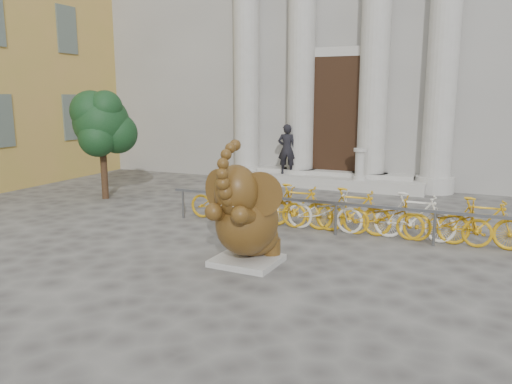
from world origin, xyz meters
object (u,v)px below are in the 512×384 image
at_px(elephant_statue, 246,220).
at_px(pedestrian, 287,149).
at_px(bike_rack, 338,210).
at_px(tree, 102,124).

xyz_separation_m(elephant_statue, pedestrian, (-2.16, 8.00, 0.38)).
distance_m(elephant_statue, pedestrian, 8.29).
height_order(bike_rack, tree, tree).
xyz_separation_m(bike_rack, pedestrian, (-3.12, 5.26, 0.70)).
xyz_separation_m(tree, pedestrian, (3.99, 4.38, -0.97)).
xyz_separation_m(elephant_statue, tree, (-6.15, 3.62, 1.35)).
bearing_deg(pedestrian, bike_rack, 109.14).
xyz_separation_m(bike_rack, tree, (-7.11, 0.88, 1.66)).
bearing_deg(elephant_statue, bike_rack, 73.60).
bearing_deg(pedestrian, tree, 36.10).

